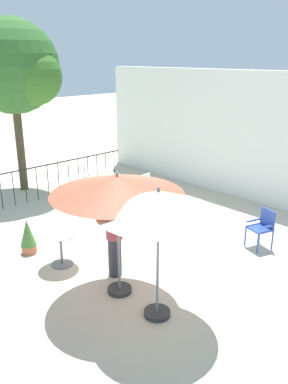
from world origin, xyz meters
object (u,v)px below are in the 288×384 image
at_px(cafe_table_0, 182,208).
at_px(standing_person, 114,236).
at_px(patio_chair_2, 263,225).
at_px(potted_plant_3, 115,218).
at_px(shade_tree, 14,66).
at_px(patio_umbrella_0, 158,204).
at_px(patio_umbrella_1, 117,186).
at_px(cafe_table_1, 61,242).
at_px(patio_chair_1, 142,187).
at_px(potted_plant_1, 28,236).
at_px(patio_chair_3, 89,177).
at_px(patio_chair_0, 79,190).

bearing_deg(cafe_table_0, standing_person, -77.94).
xyz_separation_m(patio_chair_2, potted_plant_3, (-2.91, -1.85, -0.18)).
bearing_deg(shade_tree, patio_umbrella_0, -12.07).
distance_m(patio_umbrella_1, patio_chair_2, 3.87).
relative_size(cafe_table_1, patio_chair_1, 0.85).
bearing_deg(patio_chair_2, shade_tree, -165.81).
height_order(patio_umbrella_1, standing_person, patio_umbrella_1).
xyz_separation_m(cafe_table_0, potted_plant_1, (-1.44, -3.37, -0.14)).
relative_size(cafe_table_1, patio_chair_3, 0.88).
distance_m(potted_plant_3, standing_person, 2.10).
relative_size(patio_chair_1, patio_chair_2, 1.09).
bearing_deg(patio_umbrella_1, patio_chair_0, 154.42).
xyz_separation_m(patio_chair_2, standing_person, (-1.33, -3.14, 0.32)).
bearing_deg(patio_chair_3, potted_plant_3, -24.58).
bearing_deg(standing_person, cafe_table_1, -152.89).
bearing_deg(shade_tree, cafe_table_0, 13.47).
height_order(patio_chair_1, patio_chair_3, patio_chair_1).
distance_m(potted_plant_1, standing_person, 2.19).
height_order(cafe_table_0, standing_person, standing_person).
relative_size(cafe_table_0, cafe_table_1, 0.96).
bearing_deg(patio_umbrella_1, potted_plant_1, -169.79).
bearing_deg(potted_plant_3, patio_chair_3, 155.42).
distance_m(patio_umbrella_0, patio_chair_0, 5.51).
relative_size(patio_chair_2, standing_person, 0.54).
height_order(cafe_table_1, patio_chair_3, patio_chair_3).
distance_m(cafe_table_1, standing_person, 1.23).
xyz_separation_m(patio_chair_1, standing_person, (2.42, -2.99, 0.29)).
bearing_deg(standing_person, shade_tree, 168.00).
xyz_separation_m(patio_chair_0, potted_plant_1, (1.49, -2.37, -0.12)).
bearing_deg(patio_chair_1, shade_tree, -154.73).
bearing_deg(patio_chair_3, potted_plant_1, -55.24).
bearing_deg(patio_umbrella_0, patio_chair_0, 158.89).
xyz_separation_m(patio_umbrella_0, potted_plant_1, (-3.46, -0.45, -1.58)).
relative_size(patio_chair_3, potted_plant_1, 1.18).
bearing_deg(patio_chair_1, cafe_table_1, -68.90).
bearing_deg(patio_chair_2, patio_umbrella_1, -103.27).
relative_size(cafe_table_0, patio_chair_0, 0.86).
relative_size(cafe_table_1, standing_person, 0.50).
height_order(shade_tree, potted_plant_3, shade_tree).
xyz_separation_m(cafe_table_1, potted_plant_3, (-0.52, 1.84, -0.19)).
relative_size(cafe_table_0, standing_person, 0.48).
height_order(patio_umbrella_1, patio_chair_0, patio_umbrella_1).
distance_m(patio_chair_2, standing_person, 3.43).
xyz_separation_m(patio_umbrella_0, cafe_table_1, (-2.52, -0.22, -1.45)).
distance_m(shade_tree, standing_person, 6.83).
xyz_separation_m(cafe_table_0, cafe_table_1, (-0.50, -3.13, -0.01)).
bearing_deg(cafe_table_0, potted_plant_1, -113.19).
bearing_deg(patio_umbrella_0, standing_person, 167.68).
distance_m(patio_chair_0, patio_chair_1, 1.76).
bearing_deg(patio_chair_3, patio_umbrella_0, -26.38).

